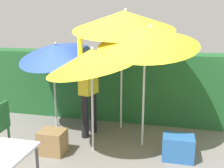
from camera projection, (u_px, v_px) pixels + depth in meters
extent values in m
plane|color=gray|center=(108.00, 151.00, 4.39)|extent=(24.00, 24.00, 0.00)
cube|color=#23602D|center=(126.00, 86.00, 5.79)|extent=(8.00, 0.70, 1.49)
cylinder|color=silver|center=(55.00, 92.00, 5.29)|extent=(0.04, 0.04, 1.47)
cone|color=blue|center=(54.00, 50.00, 5.08)|extent=(1.47, 1.45, 0.74)
sphere|color=silver|center=(56.00, 43.00, 5.03)|extent=(0.05, 0.05, 0.05)
cylinder|color=silver|center=(92.00, 110.00, 4.25)|extent=(0.04, 0.04, 1.46)
cone|color=yellow|center=(92.00, 58.00, 4.02)|extent=(1.57, 1.53, 0.69)
sphere|color=silver|center=(92.00, 48.00, 3.96)|extent=(0.05, 0.05, 0.05)
cylinder|color=silver|center=(121.00, 80.00, 5.15)|extent=(0.04, 0.04, 2.00)
cone|color=yellow|center=(124.00, 20.00, 4.88)|extent=(1.98, 2.00, 0.75)
sphere|color=silver|center=(125.00, 10.00, 4.83)|extent=(0.05, 0.05, 0.05)
cylinder|color=silver|center=(143.00, 97.00, 4.41)|extent=(0.04, 0.04, 1.76)
cone|color=yellow|center=(148.00, 37.00, 4.17)|extent=(1.67, 1.68, 0.71)
sphere|color=silver|center=(150.00, 26.00, 4.12)|extent=(0.05, 0.05, 0.05)
cylinder|color=black|center=(85.00, 117.00, 4.83)|extent=(0.14, 0.14, 0.82)
cylinder|color=black|center=(93.00, 112.00, 5.07)|extent=(0.14, 0.14, 0.82)
cube|color=yellow|center=(88.00, 79.00, 4.79)|extent=(0.31, 0.41, 0.56)
sphere|color=#8C6647|center=(88.00, 58.00, 4.70)|extent=(0.22, 0.22, 0.22)
cylinder|color=yellow|center=(80.00, 54.00, 4.48)|extent=(0.11, 0.11, 0.56)
cylinder|color=#8C6647|center=(95.00, 78.00, 4.99)|extent=(0.11, 0.11, 0.52)
cylinder|color=#236633|center=(9.00, 139.00, 4.35)|extent=(0.04, 0.04, 0.44)
cube|color=#236633|center=(0.00, 116.00, 4.05)|extent=(0.07, 0.44, 0.40)
cube|color=#2D6BB7|center=(178.00, 148.00, 4.09)|extent=(0.49, 0.34, 0.39)
cube|color=#9E7A4C|center=(53.00, 142.00, 4.29)|extent=(0.42, 0.35, 0.39)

